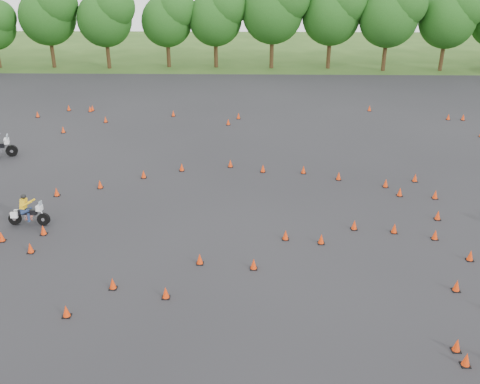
{
  "coord_description": "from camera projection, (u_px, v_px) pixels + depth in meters",
  "views": [
    {
      "loc": [
        0.5,
        -19.69,
        11.9
      ],
      "look_at": [
        0.0,
        4.0,
        1.2
      ],
      "focal_mm": 40.0,
      "sensor_mm": 36.0,
      "label": 1
    }
  ],
  "objects": [
    {
      "name": "ground",
      "position": [
        238.0,
        256.0,
        22.85
      ],
      "size": [
        140.0,
        140.0,
        0.0
      ],
      "primitive_type": "plane",
      "color": "#2D5119",
      "rests_on": "ground"
    },
    {
      "name": "rider_yellow",
      "position": [
        27.0,
        211.0,
        25.12
      ],
      "size": [
        1.98,
        0.65,
        1.52
      ],
      "primitive_type": null,
      "rotation": [
        0.0,
        0.0,
        -0.02
      ],
      "color": "yellow",
      "rests_on": "ground"
    },
    {
      "name": "treeline",
      "position": [
        285.0,
        32.0,
        52.88
      ],
      "size": [
        86.99,
        31.89,
        10.69
      ],
      "color": "#1C4A15",
      "rests_on": "ground"
    },
    {
      "name": "asphalt_pad",
      "position": [
        241.0,
        197.0,
        28.32
      ],
      "size": [
        62.0,
        62.0,
        0.0
      ],
      "primitive_type": "plane",
      "color": "black",
      "rests_on": "ground"
    },
    {
      "name": "traffic_cones",
      "position": [
        240.0,
        197.0,
        27.83
      ],
      "size": [
        36.51,
        32.71,
        0.45
      ],
      "color": "red",
      "rests_on": "asphalt_pad"
    }
  ]
}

